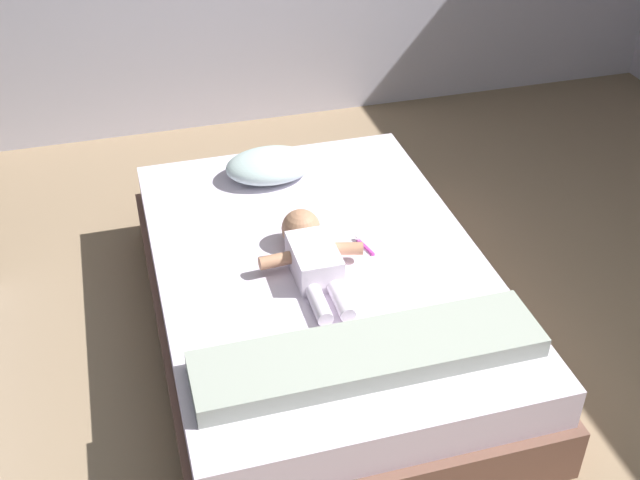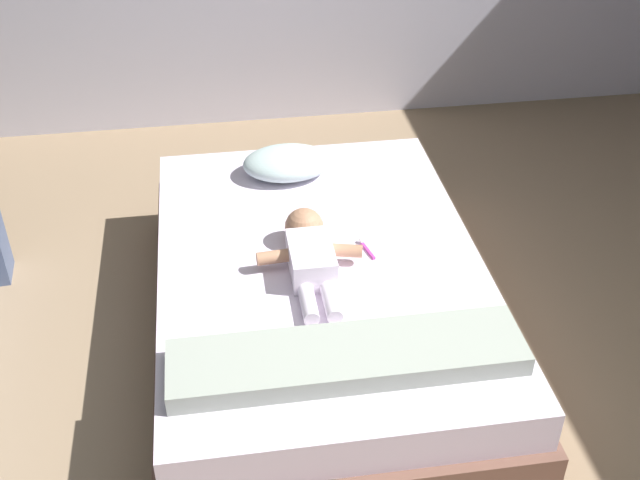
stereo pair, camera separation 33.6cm
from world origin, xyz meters
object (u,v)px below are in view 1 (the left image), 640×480
baby (311,253)px  toothbrush (364,245)px  pillow (270,165)px  bed (320,298)px

baby → toothbrush: baby is taller
pillow → toothbrush: size_ratio=3.07×
bed → pillow: bearing=94.4°
pillow → baby: baby is taller
pillow → toothbrush: 0.74m
bed → toothbrush: size_ratio=14.64×
baby → bed: bearing=38.7°
baby → toothbrush: 0.28m
pillow → baby: size_ratio=0.69×
pillow → toothbrush: pillow is taller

